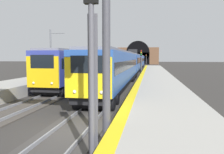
{
  "coord_description": "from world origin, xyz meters",
  "views": [
    {
      "loc": [
        -9.13,
        -3.37,
        3.28
      ],
      "look_at": [
        9.18,
        -0.25,
        1.65
      ],
      "focal_mm": 36.17,
      "sensor_mm": 36.0,
      "label": 1
    }
  ],
  "objects_px": {
    "railway_signal_far": "(146,59)",
    "railway_signal_mid": "(141,60)",
    "railway_signal_near": "(92,60)",
    "catenary_mast_near": "(51,54)",
    "train_main_approaching": "(133,63)",
    "train_adjacent_platform": "(100,63)"
  },
  "relations": [
    {
      "from": "train_adjacent_platform",
      "to": "railway_signal_mid",
      "type": "relative_size",
      "value": 8.52
    },
    {
      "from": "railway_signal_near",
      "to": "railway_signal_far",
      "type": "xyz_separation_m",
      "value": [
        83.31,
        -0.0,
        -0.52
      ]
    },
    {
      "from": "railway_signal_mid",
      "to": "railway_signal_far",
      "type": "bearing_deg",
      "value": -180.0
    },
    {
      "from": "train_adjacent_platform",
      "to": "railway_signal_mid",
      "type": "bearing_deg",
      "value": 126.78
    },
    {
      "from": "railway_signal_near",
      "to": "railway_signal_mid",
      "type": "height_order",
      "value": "railway_signal_near"
    },
    {
      "from": "train_main_approaching",
      "to": "catenary_mast_near",
      "type": "xyz_separation_m",
      "value": [
        -11.84,
        11.25,
        1.58
      ]
    },
    {
      "from": "train_main_approaching",
      "to": "railway_signal_far",
      "type": "height_order",
      "value": "train_main_approaching"
    },
    {
      "from": "railway_signal_near",
      "to": "catenary_mast_near",
      "type": "relative_size",
      "value": 0.74
    },
    {
      "from": "train_main_approaching",
      "to": "railway_signal_far",
      "type": "distance_m",
      "value": 45.83
    },
    {
      "from": "catenary_mast_near",
      "to": "train_main_approaching",
      "type": "bearing_deg",
      "value": -43.56
    },
    {
      "from": "train_adjacent_platform",
      "to": "railway_signal_mid",
      "type": "distance_m",
      "value": 8.07
    },
    {
      "from": "railway_signal_near",
      "to": "railway_signal_far",
      "type": "bearing_deg",
      "value": -180.0
    },
    {
      "from": "railway_signal_near",
      "to": "catenary_mast_near",
      "type": "bearing_deg",
      "value": -153.14
    },
    {
      "from": "railway_signal_mid",
      "to": "train_adjacent_platform",
      "type": "bearing_deg",
      "value": -53.66
    },
    {
      "from": "railway_signal_far",
      "to": "catenary_mast_near",
      "type": "relative_size",
      "value": 0.61
    },
    {
      "from": "railway_signal_near",
      "to": "railway_signal_mid",
      "type": "xyz_separation_m",
      "value": [
        34.37,
        0.0,
        -0.38
      ]
    },
    {
      "from": "train_main_approaching",
      "to": "train_adjacent_platform",
      "type": "distance_m",
      "value": 9.22
    },
    {
      "from": "catenary_mast_near",
      "to": "railway_signal_far",
      "type": "bearing_deg",
      "value": -12.72
    },
    {
      "from": "railway_signal_far",
      "to": "railway_signal_mid",
      "type": "bearing_deg",
      "value": 0.0
    },
    {
      "from": "railway_signal_far",
      "to": "catenary_mast_near",
      "type": "height_order",
      "value": "catenary_mast_near"
    },
    {
      "from": "train_main_approaching",
      "to": "railway_signal_near",
      "type": "relative_size",
      "value": 11.62
    },
    {
      "from": "railway_signal_far",
      "to": "railway_signal_near",
      "type": "bearing_deg",
      "value": 0.0
    }
  ]
}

